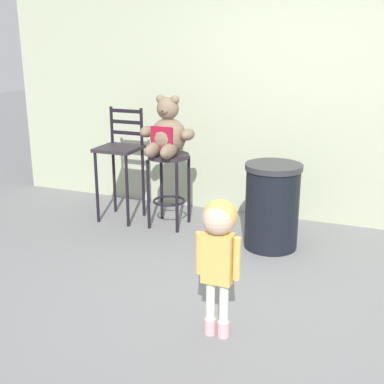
{
  "coord_description": "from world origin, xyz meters",
  "views": [
    {
      "loc": [
        0.89,
        -3.36,
        1.88
      ],
      "look_at": [
        -0.62,
        0.42,
        0.64
      ],
      "focal_mm": 47.78,
      "sensor_mm": 36.0,
      "label": 1
    }
  ],
  "objects_px": {
    "teddy_bear": "(167,133)",
    "child_walking": "(219,239)",
    "trash_bin": "(272,206)",
    "bar_stool_with_teddy": "(169,174)",
    "bar_chair_empty": "(120,155)"
  },
  "relations": [
    {
      "from": "bar_stool_with_teddy",
      "to": "child_walking",
      "type": "relative_size",
      "value": 0.82
    },
    {
      "from": "teddy_bear",
      "to": "bar_chair_empty",
      "type": "height_order",
      "value": "teddy_bear"
    },
    {
      "from": "child_walking",
      "to": "bar_chair_empty",
      "type": "height_order",
      "value": "bar_chair_empty"
    },
    {
      "from": "child_walking",
      "to": "trash_bin",
      "type": "xyz_separation_m",
      "value": [
        -0.02,
        1.58,
        -0.28
      ]
    },
    {
      "from": "teddy_bear",
      "to": "child_walking",
      "type": "bearing_deg",
      "value": -56.69
    },
    {
      "from": "bar_stool_with_teddy",
      "to": "trash_bin",
      "type": "xyz_separation_m",
      "value": [
        1.11,
        -0.17,
        -0.15
      ]
    },
    {
      "from": "teddy_bear",
      "to": "bar_chair_empty",
      "type": "distance_m",
      "value": 0.63
    },
    {
      "from": "child_walking",
      "to": "trash_bin",
      "type": "relative_size",
      "value": 1.17
    },
    {
      "from": "teddy_bear",
      "to": "trash_bin",
      "type": "xyz_separation_m",
      "value": [
        1.11,
        -0.14,
        -0.57
      ]
    },
    {
      "from": "teddy_bear",
      "to": "child_walking",
      "type": "relative_size",
      "value": 0.63
    },
    {
      "from": "bar_stool_with_teddy",
      "to": "teddy_bear",
      "type": "distance_m",
      "value": 0.42
    },
    {
      "from": "teddy_bear",
      "to": "trash_bin",
      "type": "relative_size",
      "value": 0.74
    },
    {
      "from": "bar_stool_with_teddy",
      "to": "bar_chair_empty",
      "type": "xyz_separation_m",
      "value": [
        -0.56,
        0.02,
        0.15
      ]
    },
    {
      "from": "bar_stool_with_teddy",
      "to": "child_walking",
      "type": "bearing_deg",
      "value": -57.13
    },
    {
      "from": "bar_stool_with_teddy",
      "to": "teddy_bear",
      "type": "relative_size",
      "value": 1.29
    }
  ]
}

